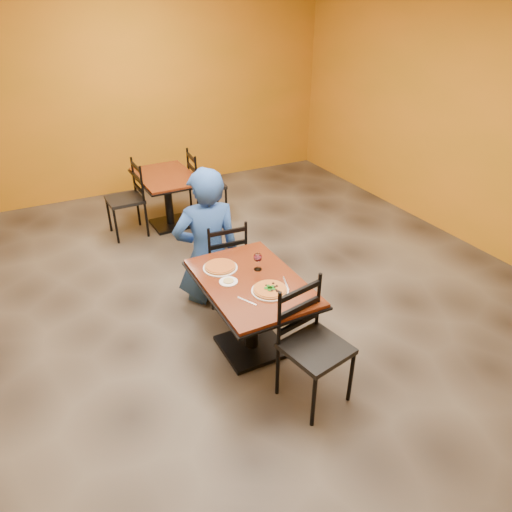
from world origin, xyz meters
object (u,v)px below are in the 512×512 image
table_second (167,189)px  diner (207,236)px  chair_second_right (207,185)px  side_plate (228,282)px  plate_far (220,268)px  pizza_main (270,289)px  table_main (251,299)px  plate_main (270,291)px  chair_main_near (316,349)px  chair_second_left (125,200)px  wine_glass (258,261)px  chair_main_far (222,258)px  pizza_far (220,266)px

table_second → diner: bearing=-95.2°
table_second → chair_second_right: chair_second_right is taller
side_plate → plate_far: bearing=83.3°
table_second → pizza_main: bearing=-91.8°
table_main → pizza_main: (0.06, -0.22, 0.21)m
table_second → plate_main: plate_main is taller
chair_main_near → plate_main: (-0.11, 0.54, 0.25)m
chair_second_right → plate_far: chair_second_right is taller
chair_second_left → diner: 1.96m
chair_second_left → diner: size_ratio=0.68×
table_main → side_plate: (-0.19, 0.06, 0.20)m
chair_second_left → plate_main: size_ratio=3.22×
diner → wine_glass: bearing=108.2°
chair_second_right → chair_main_far: bearing=167.3°
chair_second_right → plate_far: bearing=165.6°
wine_glass → plate_far: bearing=149.6°
chair_second_left → pizza_far: bearing=4.9°
pizza_main → wine_glass: size_ratio=1.58×
chair_main_near → chair_main_far: size_ratio=1.07×
chair_main_near → chair_second_right: chair_second_right is taller
table_main → plate_main: size_ratio=3.97×
pizza_far → wine_glass: bearing=-30.4°
wine_glass → plate_main: bearing=-101.3°
plate_main → chair_main_near: bearing=-78.2°
chair_second_right → side_plate: 2.98m
table_second → chair_second_right: size_ratio=1.12×
chair_second_left → side_plate: 2.84m
pizza_main → plate_far: bearing=112.6°
plate_main → pizza_main: size_ratio=1.09×
pizza_main → pizza_far: (-0.22, 0.53, 0.00)m
chair_main_near → plate_main: chair_main_near is taller
chair_main_near → plate_far: chair_main_near is taller
side_plate → diner: bearing=79.6°
chair_main_far → side_plate: size_ratio=5.88×
chair_second_left → chair_second_right: bearing=88.8°
table_main → plate_main: (0.06, -0.22, 0.20)m
wine_glass → pizza_far: bearing=149.6°
table_second → chair_second_right: 0.59m
chair_second_right → wine_glass: chair_second_right is taller
diner → wine_glass: size_ratio=8.14×
chair_main_far → side_plate: bearing=74.4°
chair_second_right → pizza_far: chair_second_right is taller
plate_main → plate_far: same height
plate_far → wine_glass: 0.35m
pizza_far → side_plate: 0.24m
pizza_far → diner: bearing=78.3°
table_main → plate_far: size_ratio=3.97×
plate_far → side_plate: same height
chair_main_far → plate_far: 0.72m
pizza_main → chair_main_far: bearing=87.1°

